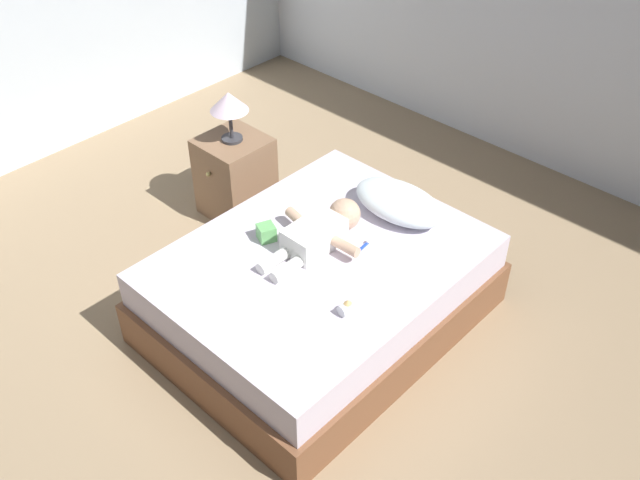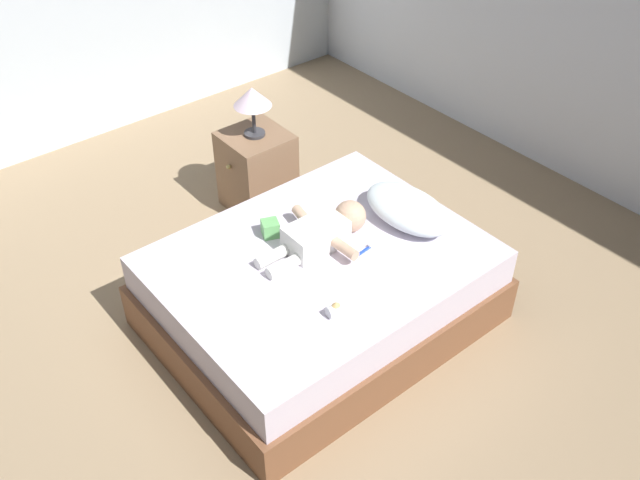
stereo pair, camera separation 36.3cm
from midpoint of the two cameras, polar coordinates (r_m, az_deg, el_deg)
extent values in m
plane|color=#9B8160|center=(3.61, -7.14, -14.00)|extent=(8.00, 8.00, 0.00)
cube|color=brown|center=(3.92, -2.65, -5.15)|extent=(1.34, 1.71, 0.27)
cube|color=silver|center=(3.76, -2.76, -2.53)|extent=(1.28, 1.64, 0.21)
ellipsoid|color=white|center=(3.94, 3.76, 2.96)|extent=(0.56, 0.33, 0.15)
cube|color=white|center=(3.70, -3.27, 0.19)|extent=(0.20, 0.32, 0.14)
sphere|color=#D2A787|center=(3.82, -0.73, 1.99)|extent=(0.18, 0.18, 0.18)
cylinder|color=#D2A787|center=(3.82, -4.55, 1.64)|extent=(0.17, 0.09, 0.06)
cylinder|color=#D2A787|center=(3.63, -0.82, -0.63)|extent=(0.17, 0.06, 0.06)
cylinder|color=white|center=(3.63, -6.61, -1.77)|extent=(0.06, 0.19, 0.06)
cylinder|color=white|center=(3.57, -5.56, -2.48)|extent=(0.06, 0.19, 0.06)
cube|color=blue|center=(3.72, 0.55, -0.83)|extent=(0.03, 0.13, 0.01)
cube|color=white|center=(3.75, 1.14, -0.18)|extent=(0.02, 0.03, 0.01)
cube|color=#866447|center=(4.70, -9.04, 5.01)|extent=(0.40, 0.40, 0.55)
sphere|color=tan|center=(4.53, -11.28, 5.14)|extent=(0.03, 0.03, 0.03)
cylinder|color=#333338|center=(4.54, -9.39, 7.98)|extent=(0.13, 0.13, 0.02)
cylinder|color=#333338|center=(4.49, -9.53, 9.12)|extent=(0.02, 0.02, 0.19)
cone|color=silver|center=(4.42, -9.75, 10.86)|extent=(0.24, 0.24, 0.12)
cube|color=#69B765|center=(3.79, -7.08, 0.49)|extent=(0.12, 0.12, 0.09)
cylinder|color=white|center=(3.36, -0.86, -5.63)|extent=(0.07, 0.09, 0.06)
cone|color=#EBB96D|center=(3.33, -0.87, -5.14)|extent=(0.04, 0.04, 0.02)
camera|label=1|loc=(0.18, -92.86, -2.33)|focal=39.75mm
camera|label=2|loc=(0.18, 87.14, 2.33)|focal=39.75mm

